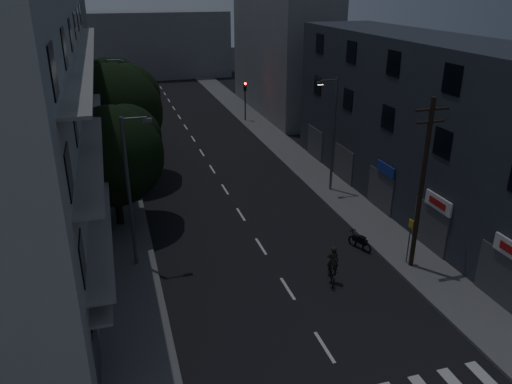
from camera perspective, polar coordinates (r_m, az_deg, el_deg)
ground at (r=41.32m, az=-5.17°, el=2.85°), size 160.00×160.00×0.00m
sidewalk_left at (r=40.61m, az=-15.58°, el=1.82°), size 3.00×90.00×0.15m
sidewalk_right at (r=43.29m, az=4.61°, el=3.91°), size 3.00×90.00×0.15m
lane_markings at (r=47.15m, az=-6.73°, el=5.32°), size 0.15×60.50×0.01m
building_left at (r=32.24m, az=-24.42°, el=8.17°), size 7.00×36.00×14.00m
building_right at (r=34.48m, az=18.62°, el=7.28°), size 6.19×28.00×11.00m
building_far_left at (r=61.60m, az=-21.55°, el=15.66°), size 6.00×20.00×16.00m
building_far_right at (r=58.97m, az=2.95°, el=15.41°), size 6.00×20.00×13.00m
building_far_end at (r=83.97m, az=-11.86°, el=16.14°), size 24.00×8.00×10.00m
tree_near at (r=30.71m, az=-15.97°, el=4.42°), size 6.03×6.03×7.44m
tree_mid at (r=38.24m, az=-15.84°, el=9.17°), size 7.06×7.06×8.69m
tree_far at (r=49.37m, az=-16.40°, el=11.26°), size 6.17×6.17×7.62m
traffic_signal_far_right at (r=54.66m, az=-1.25°, el=11.24°), size 0.28×0.37×4.10m
traffic_signal_far_left at (r=53.81m, az=-15.19°, el=10.28°), size 0.28×0.37×4.10m
street_lamp_left_near at (r=25.82m, az=-14.13°, el=0.67°), size 1.51×0.25×8.00m
street_lamp_right at (r=35.28m, az=8.71°, el=7.03°), size 1.51×0.25×8.00m
street_lamp_left_far at (r=45.46m, az=-16.12°, el=9.93°), size 1.51×0.25×8.00m
utility_pole at (r=26.08m, az=18.44°, el=1.02°), size 1.80×0.24×9.00m
bus_stop_sign at (r=27.44m, az=17.18°, el=-4.55°), size 0.06×0.35×2.52m
motorcycle at (r=29.07m, az=11.76°, el=-5.62°), size 0.79×1.61×1.08m
cyclist at (r=25.63m, az=8.70°, el=-8.84°), size 1.09×1.71×2.04m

